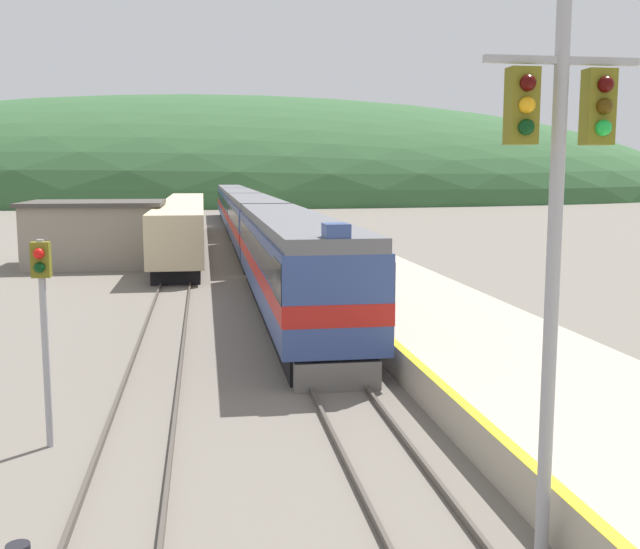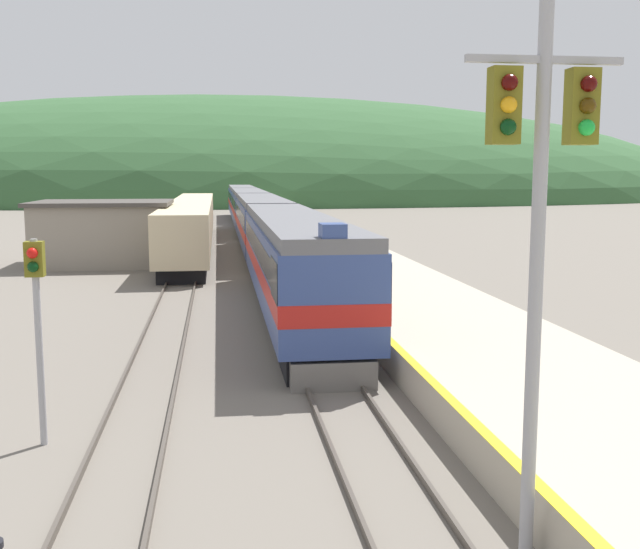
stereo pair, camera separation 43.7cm
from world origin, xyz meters
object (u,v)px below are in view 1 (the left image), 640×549
at_px(siding_train, 184,224).
at_px(signal_mast_main, 557,198).
at_px(carriage_third, 240,209).
at_px(signal_post_siding, 43,301).
at_px(carriage_fourth, 232,201).
at_px(express_train_lead_car, 291,262).
at_px(carriage_second, 254,224).

relative_size(siding_train, signal_mast_main, 4.76).
height_order(carriage_third, signal_post_siding, signal_post_siding).
distance_m(carriage_fourth, signal_post_siding, 75.14).
height_order(signal_mast_main, signal_post_siding, signal_mast_main).
relative_size(carriage_fourth, siding_train, 0.51).
bearing_deg(siding_train, carriage_fourth, 82.10).
xyz_separation_m(carriage_fourth, signal_post_siding, (-6.55, -74.85, 0.90)).
relative_size(express_train_lead_car, siding_train, 0.56).
relative_size(carriage_second, siding_train, 0.51).
bearing_deg(carriage_second, express_train_lead_car, -90.00).
xyz_separation_m(carriage_fourth, signal_mast_main, (1.47, -80.60, 3.10)).
bearing_deg(signal_mast_main, express_train_lead_car, 94.44).
bearing_deg(express_train_lead_car, signal_post_siding, -116.46).
bearing_deg(carriage_fourth, express_train_lead_car, -90.00).
height_order(siding_train, signal_post_siding, signal_post_siding).
height_order(carriage_second, carriage_fourth, same).
height_order(carriage_third, signal_mast_main, signal_mast_main).
xyz_separation_m(express_train_lead_car, signal_mast_main, (1.47, -18.93, 3.09)).
xyz_separation_m(carriage_third, signal_mast_main, (1.47, -60.43, 3.10)).
relative_size(siding_train, signal_post_siding, 8.88).
bearing_deg(express_train_lead_car, signal_mast_main, -85.56).
relative_size(carriage_third, signal_mast_main, 2.41).
distance_m(siding_train, signal_post_siding, 40.41).
xyz_separation_m(siding_train, signal_mast_main, (6.26, -46.11, 3.42)).
relative_size(express_train_lead_car, signal_post_siding, 4.94).
distance_m(carriage_third, siding_train, 15.10).
relative_size(signal_mast_main, signal_post_siding, 1.87).
xyz_separation_m(express_train_lead_car, carriage_third, (0.00, 41.51, -0.01)).
xyz_separation_m(carriage_third, siding_train, (-4.79, -14.32, -0.32)).
relative_size(carriage_fourth, signal_mast_main, 2.41).
xyz_separation_m(carriage_fourth, siding_train, (-4.79, -34.49, -0.32)).
distance_m(carriage_second, signal_post_siding, 35.14).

